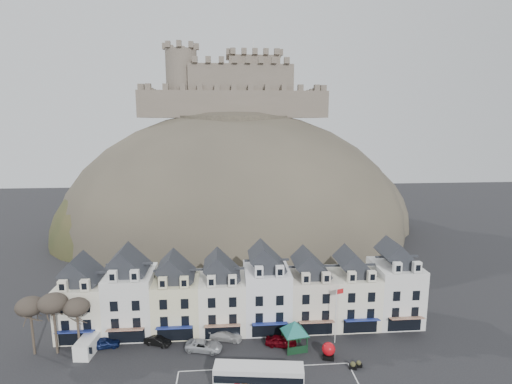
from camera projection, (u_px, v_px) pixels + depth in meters
townhouse_terrace at (246, 293)px, 61.14m from camera, size 54.40×9.35×11.80m
castle_hill at (239, 231)px, 114.12m from camera, size 100.00×76.00×68.00m
castle at (235, 89)px, 113.73m from camera, size 50.20×22.20×22.00m
tree_left_far at (30, 307)px, 53.19m from camera, size 3.61×3.61×8.24m
tree_left_mid at (53, 304)px, 53.36m from camera, size 3.78×3.78×8.64m
tree_left_near at (76, 308)px, 53.72m from camera, size 3.43×3.43×7.84m
bus at (259, 376)px, 47.14m from camera, size 10.83×3.83×2.99m
bus_shelter at (295, 327)px, 55.11m from camera, size 6.50×6.50×4.18m
red_buoy at (329, 350)px, 53.30m from camera, size 1.81×1.81×2.20m
flagpole at (336, 312)px, 56.36m from camera, size 1.15×0.47×8.35m
white_van at (88, 345)px, 54.66m from camera, size 2.61×5.01×2.20m
planter_west at (353, 365)px, 51.08m from camera, size 1.09×0.76×0.99m
planter_east at (359, 364)px, 51.47m from camera, size 0.94×0.62×0.89m
car_navy at (104, 343)px, 55.78m from camera, size 4.52×2.41×1.46m
car_black at (158, 341)px, 56.47m from camera, size 4.02×2.68×1.25m
car_silver at (204, 346)px, 55.13m from camera, size 5.44×3.48×1.42m
car_white at (226, 335)px, 57.83m from camera, size 5.06×3.09×1.37m
car_maroon at (281, 341)px, 56.18m from camera, size 4.72×2.91×1.50m
car_charcoal at (294, 333)px, 58.64m from camera, size 3.74×1.32×1.23m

